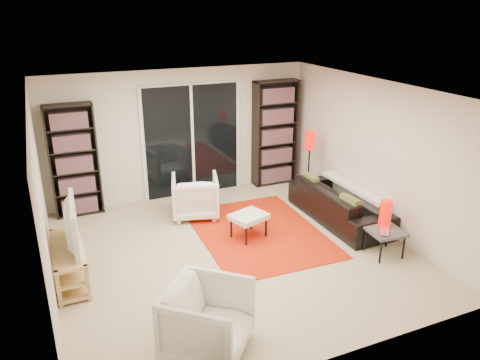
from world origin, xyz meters
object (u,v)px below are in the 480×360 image
at_px(tv_stand, 69,262).
at_px(armchair_back, 195,196).
at_px(armchair_front, 208,319).
at_px(side_table, 385,233).
at_px(floor_lamp, 310,148).
at_px(ottoman, 249,218).
at_px(sofa, 339,203).
at_px(bookshelf_left, 74,161).
at_px(bookshelf_right, 275,133).

relative_size(tv_stand, armchair_back, 1.57).
height_order(tv_stand, armchair_back, armchair_back).
bearing_deg(armchair_front, tv_stand, 72.83).
relative_size(side_table, floor_lamp, 0.41).
bearing_deg(ottoman, armchair_back, 114.16).
bearing_deg(tv_stand, sofa, 1.74).
bearing_deg(armchair_back, armchair_front, 90.11).
bearing_deg(bookshelf_left, ottoman, -40.70).
bearing_deg(side_table, bookshelf_right, 91.78).
distance_m(bookshelf_right, floor_lamp, 0.95).
distance_m(bookshelf_left, armchair_back, 2.14).
xyz_separation_m(sofa, armchair_front, (-3.13, -2.14, 0.08)).
bearing_deg(bookshelf_right, side_table, -88.22).
distance_m(sofa, side_table, 1.27).
xyz_separation_m(side_table, floor_lamp, (0.15, 2.40, 0.61)).
distance_m(bookshelf_right, ottoman, 2.61).
distance_m(side_table, floor_lamp, 2.48).
relative_size(armchair_back, ottoman, 1.24).
bearing_deg(floor_lamp, armchair_front, -134.32).
height_order(bookshelf_left, armchair_front, bookshelf_left).
bearing_deg(armchair_back, bookshelf_left, -9.70).
relative_size(ottoman, side_table, 1.23).
xyz_separation_m(bookshelf_left, armchair_front, (0.90, -4.19, -0.59)).
distance_m(bookshelf_right, armchair_front, 5.17).
bearing_deg(floor_lamp, side_table, -93.52).
height_order(sofa, side_table, sofa).
distance_m(tv_stand, sofa, 4.37).
xyz_separation_m(bookshelf_right, tv_stand, (-4.19, -2.18, -0.79)).
bearing_deg(sofa, floor_lamp, -3.61).
height_order(bookshelf_right, floor_lamp, bookshelf_right).
height_order(side_table, floor_lamp, floor_lamp).
height_order(sofa, ottoman, sofa).
distance_m(tv_stand, floor_lamp, 4.67).
bearing_deg(armchair_back, bookshelf_right, -139.70).
relative_size(bookshelf_left, sofa, 0.94).
distance_m(sofa, ottoman, 1.68).
bearing_deg(bookshelf_left, armchair_back, -25.89).
relative_size(bookshelf_left, tv_stand, 1.56).
height_order(bookshelf_left, ottoman, bookshelf_left).
bearing_deg(tv_stand, bookshelf_left, 81.20).
height_order(tv_stand, ottoman, tv_stand).
bearing_deg(ottoman, bookshelf_left, 139.30).
xyz_separation_m(tv_stand, side_table, (4.29, -1.13, 0.09)).
xyz_separation_m(bookshelf_left, side_table, (3.95, -3.31, -0.62)).
height_order(armchair_front, floor_lamp, floor_lamp).
bearing_deg(armchair_front, floor_lamp, -3.03).
xyz_separation_m(armchair_back, ottoman, (0.51, -1.13, -0.02)).
distance_m(sofa, armchair_front, 3.80).
bearing_deg(floor_lamp, bookshelf_left, 167.46).
bearing_deg(ottoman, side_table, -38.78).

